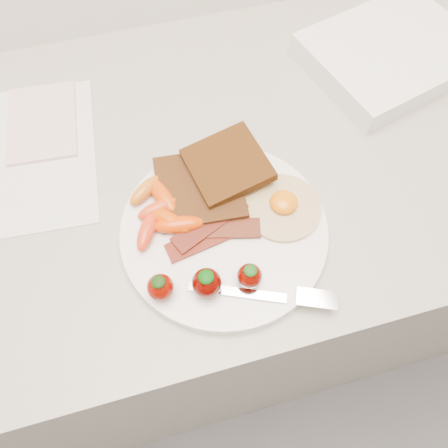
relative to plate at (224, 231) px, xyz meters
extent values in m
cube|color=gray|center=(-0.02, 0.13, -0.46)|extent=(2.00, 0.60, 0.90)
cylinder|color=white|center=(0.00, 0.00, 0.00)|extent=(0.27, 0.27, 0.02)
cube|color=black|center=(-0.02, 0.06, 0.02)|extent=(0.12, 0.12, 0.01)
cube|color=black|center=(0.03, 0.08, 0.03)|extent=(0.12, 0.12, 0.02)
cylinder|color=beige|center=(0.08, 0.01, 0.01)|extent=(0.12, 0.12, 0.01)
ellipsoid|color=orange|center=(0.08, 0.01, 0.02)|extent=(0.04, 0.04, 0.02)
cube|color=#3D0B0D|center=(-0.02, -0.01, 0.01)|extent=(0.11, 0.05, 0.00)
cube|color=#471B0A|center=(-0.01, 0.00, 0.01)|extent=(0.11, 0.05, 0.00)
cube|color=#4F0B10|center=(-0.02, 0.01, 0.02)|extent=(0.11, 0.07, 0.00)
ellipsoid|color=red|center=(-0.08, 0.04, 0.02)|extent=(0.06, 0.03, 0.02)
ellipsoid|color=#D64602|center=(-0.07, 0.03, 0.02)|extent=(0.06, 0.06, 0.02)
ellipsoid|color=red|center=(-0.10, 0.02, 0.02)|extent=(0.04, 0.06, 0.02)
ellipsoid|color=#E14707|center=(-0.07, 0.06, 0.02)|extent=(0.04, 0.07, 0.02)
ellipsoid|color=#CB6917|center=(-0.09, 0.08, 0.02)|extent=(0.06, 0.05, 0.02)
ellipsoid|color=#E03F02|center=(-0.06, 0.01, 0.02)|extent=(0.07, 0.03, 0.02)
ellipsoid|color=#700800|center=(-0.09, -0.06, 0.03)|extent=(0.03, 0.03, 0.04)
ellipsoid|color=black|center=(-0.09, -0.06, 0.04)|extent=(0.02, 0.02, 0.01)
ellipsoid|color=#4B0300|center=(-0.04, -0.07, 0.03)|extent=(0.04, 0.04, 0.04)
ellipsoid|color=#064107|center=(-0.04, -0.07, 0.05)|extent=(0.02, 0.02, 0.01)
ellipsoid|color=#580500|center=(0.01, -0.08, 0.03)|extent=(0.03, 0.03, 0.03)
ellipsoid|color=#164810|center=(0.01, -0.08, 0.04)|extent=(0.02, 0.02, 0.01)
cube|color=silver|center=(-0.01, -0.09, 0.01)|extent=(0.11, 0.06, 0.00)
cube|color=white|center=(0.08, -0.12, 0.01)|extent=(0.05, 0.04, 0.00)
cube|color=silver|center=(-0.25, 0.20, -0.01)|extent=(0.22, 0.28, 0.00)
cube|color=beige|center=(-0.22, 0.25, 0.00)|extent=(0.11, 0.16, 0.01)
cube|color=white|center=(0.35, 0.23, 0.01)|extent=(0.30, 0.26, 0.04)
camera|label=1|loc=(-0.07, -0.25, 0.51)|focal=35.00mm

